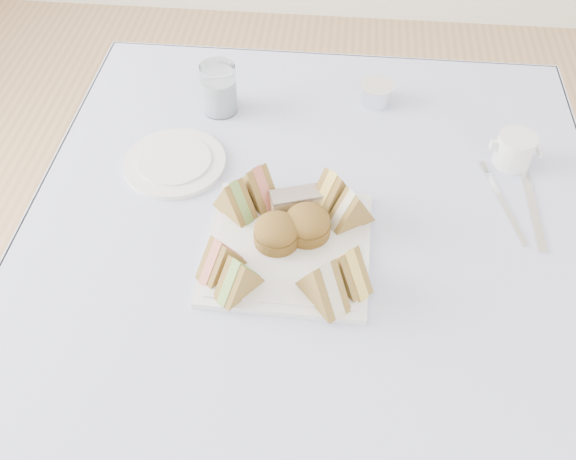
# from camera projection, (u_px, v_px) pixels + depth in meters

# --- Properties ---
(floor) EXTENTS (4.00, 4.00, 0.00)m
(floor) POSITION_uv_depth(u_px,v_px,m) (306.00, 409.00, 1.69)
(floor) COLOR #9E7751
(floor) RESTS_ON ground
(table) EXTENTS (0.90, 0.90, 0.74)m
(table) POSITION_uv_depth(u_px,v_px,m) (310.00, 331.00, 1.41)
(table) COLOR brown
(table) RESTS_ON floor
(tablecloth) EXTENTS (1.02, 1.02, 0.01)m
(tablecloth) POSITION_uv_depth(u_px,v_px,m) (315.00, 215.00, 1.14)
(tablecloth) COLOR #B3BBDD
(tablecloth) RESTS_ON table
(serving_plate) EXTENTS (0.28, 0.28, 0.01)m
(serving_plate) POSITION_uv_depth(u_px,v_px,m) (288.00, 248.00, 1.07)
(serving_plate) COLOR silver
(serving_plate) RESTS_ON tablecloth
(sandwich_fl_a) EXTENTS (0.08, 0.09, 0.07)m
(sandwich_fl_a) POSITION_uv_depth(u_px,v_px,m) (220.00, 256.00, 1.01)
(sandwich_fl_a) COLOR brown
(sandwich_fl_a) RESTS_ON serving_plate
(sandwich_fl_b) EXTENTS (0.08, 0.09, 0.07)m
(sandwich_fl_b) POSITION_uv_depth(u_px,v_px,m) (238.00, 275.00, 0.98)
(sandwich_fl_b) COLOR brown
(sandwich_fl_b) RESTS_ON serving_plate
(sandwich_fr_a) EXTENTS (0.09, 0.09, 0.08)m
(sandwich_fr_a) POSITION_uv_depth(u_px,v_px,m) (347.00, 266.00, 0.99)
(sandwich_fr_a) COLOR brown
(sandwich_fr_a) RESTS_ON serving_plate
(sandwich_fr_b) EXTENTS (0.09, 0.10, 0.08)m
(sandwich_fr_b) POSITION_uv_depth(u_px,v_px,m) (323.00, 281.00, 0.97)
(sandwich_fr_b) COLOR brown
(sandwich_fr_b) RESTS_ON serving_plate
(sandwich_bl_a) EXTENTS (0.09, 0.08, 0.07)m
(sandwich_bl_a) POSITION_uv_depth(u_px,v_px,m) (234.00, 197.00, 1.09)
(sandwich_bl_a) COLOR brown
(sandwich_bl_a) RESTS_ON serving_plate
(sandwich_bl_b) EXTENTS (0.09, 0.09, 0.08)m
(sandwich_bl_b) POSITION_uv_depth(u_px,v_px,m) (257.00, 184.00, 1.11)
(sandwich_bl_b) COLOR brown
(sandwich_bl_b) RESTS_ON serving_plate
(sandwich_br_a) EXTENTS (0.09, 0.08, 0.07)m
(sandwich_br_a) POSITION_uv_depth(u_px,v_px,m) (351.00, 207.00, 1.08)
(sandwich_br_a) COLOR brown
(sandwich_br_a) RESTS_ON serving_plate
(sandwich_br_b) EXTENTS (0.09, 0.09, 0.08)m
(sandwich_br_b) POSITION_uv_depth(u_px,v_px,m) (332.00, 190.00, 1.10)
(sandwich_br_b) COLOR brown
(sandwich_br_b) RESTS_ON serving_plate
(scone_left) EXTENTS (0.08, 0.08, 0.05)m
(scone_left) POSITION_uv_depth(u_px,v_px,m) (277.00, 232.00, 1.05)
(scone_left) COLOR brown
(scone_left) RESTS_ON serving_plate
(scone_right) EXTENTS (0.10, 0.10, 0.05)m
(scone_right) POSITION_uv_depth(u_px,v_px,m) (307.00, 223.00, 1.07)
(scone_right) COLOR brown
(scone_right) RESTS_ON serving_plate
(pastry_slice) EXTENTS (0.10, 0.06, 0.04)m
(pastry_slice) POSITION_uv_depth(u_px,v_px,m) (296.00, 202.00, 1.11)
(pastry_slice) COLOR #DBAF7A
(pastry_slice) RESTS_ON serving_plate
(side_plate) EXTENTS (0.21, 0.21, 0.01)m
(side_plate) POSITION_uv_depth(u_px,v_px,m) (175.00, 163.00, 1.22)
(side_plate) COLOR silver
(side_plate) RESTS_ON tablecloth
(water_glass) EXTENTS (0.09, 0.09, 0.11)m
(water_glass) POSITION_uv_depth(u_px,v_px,m) (219.00, 89.00, 1.29)
(water_glass) COLOR white
(water_glass) RESTS_ON tablecloth
(tea_strainer) EXTENTS (0.08, 0.08, 0.04)m
(tea_strainer) POSITION_uv_depth(u_px,v_px,m) (377.00, 94.00, 1.34)
(tea_strainer) COLOR silver
(tea_strainer) RESTS_ON tablecloth
(knife) EXTENTS (0.02, 0.20, 0.00)m
(knife) POSITION_uv_depth(u_px,v_px,m) (533.00, 209.00, 1.14)
(knife) COLOR silver
(knife) RESTS_ON tablecloth
(fork) EXTENTS (0.05, 0.18, 0.00)m
(fork) POSITION_uv_depth(u_px,v_px,m) (505.00, 208.00, 1.14)
(fork) COLOR silver
(fork) RESTS_ON tablecloth
(creamer_jug) EXTENTS (0.08, 0.08, 0.06)m
(creamer_jug) POSITION_uv_depth(u_px,v_px,m) (515.00, 150.00, 1.20)
(creamer_jug) COLOR silver
(creamer_jug) RESTS_ON tablecloth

